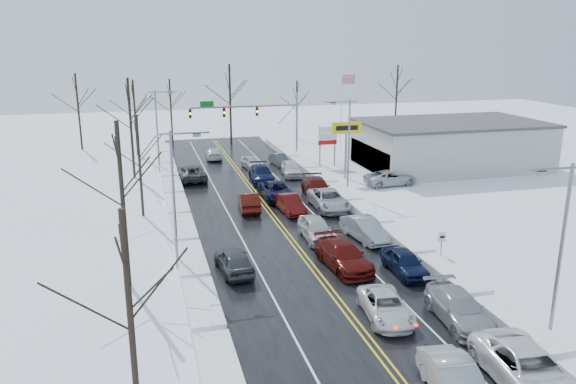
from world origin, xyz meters
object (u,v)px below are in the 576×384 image
object	(u,v)px
flagpole	(342,106)
dealership_building	(450,144)
traffic_signal_mast	(257,115)
tires_plus_sign	(346,132)
oncoming_car_0	(249,210)

from	to	relation	value
flagpole	dealership_building	xyz separation A→B (m)	(8.80, -12.00, -3.27)
traffic_signal_mast	flagpole	distance (m)	11.90
tires_plus_sign	oncoming_car_0	world-z (taller)	tires_plus_sign
traffic_signal_mast	oncoming_car_0	distance (m)	21.89
flagpole	dealership_building	distance (m)	15.24
traffic_signal_mast	oncoming_car_0	world-z (taller)	traffic_signal_mast
dealership_building	flagpole	bearing A→B (deg)	126.27
traffic_signal_mast	oncoming_car_0	size ratio (longest dim) A/B	2.83
tires_plus_sign	oncoming_car_0	xyz separation A→B (m)	(-12.07, -8.60, -4.99)
dealership_building	traffic_signal_mast	bearing A→B (deg)	154.05
traffic_signal_mast	tires_plus_sign	bearing A→B (deg)	-59.54
flagpole	tires_plus_sign	bearing A→B (deg)	-108.44
tires_plus_sign	traffic_signal_mast	bearing A→B (deg)	120.46
tires_plus_sign	flagpole	distance (m)	14.79
flagpole	oncoming_car_0	size ratio (longest dim) A/B	2.13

